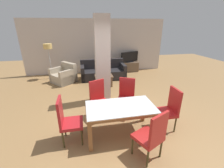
% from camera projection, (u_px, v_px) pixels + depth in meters
% --- Properties ---
extents(ground_plane, '(18.00, 18.00, 0.00)m').
position_uv_depth(ground_plane, '(120.00, 133.00, 3.55)').
color(ground_plane, olive).
extents(back_wall, '(7.20, 0.09, 2.70)m').
position_uv_depth(back_wall, '(96.00, 47.00, 7.74)').
color(back_wall, beige).
rests_on(back_wall, ground_plane).
extents(divider_pillar, '(0.45, 0.36, 2.70)m').
position_uv_depth(divider_pillar, '(102.00, 61.00, 4.66)').
color(divider_pillar, beige).
rests_on(divider_pillar, ground_plane).
extents(dining_table, '(1.53, 0.86, 0.74)m').
position_uv_depth(dining_table, '(121.00, 113.00, 3.34)').
color(dining_table, brown).
rests_on(dining_table, ground_plane).
extents(dining_chair_head_right, '(0.46, 0.46, 1.04)m').
position_uv_depth(dining_chair_head_right, '(169.00, 108.00, 3.56)').
color(dining_chair_head_right, '#B01E1F').
rests_on(dining_chair_head_right, ground_plane).
extents(dining_chair_near_right, '(0.61, 0.61, 1.04)m').
position_uv_depth(dining_chair_near_right, '(152.00, 135.00, 2.70)').
color(dining_chair_near_right, '#AD201E').
rests_on(dining_chair_near_right, ground_plane).
extents(dining_chair_far_left, '(0.61, 0.61, 1.04)m').
position_uv_depth(dining_chair_far_left, '(99.00, 98.00, 4.03)').
color(dining_chair_far_left, '#AD1E1E').
rests_on(dining_chair_far_left, ground_plane).
extents(dining_chair_head_left, '(0.46, 0.46, 1.04)m').
position_uv_depth(dining_chair_head_left, '(67.00, 119.00, 3.14)').
color(dining_chair_head_left, '#AA1D22').
rests_on(dining_chair_head_left, ground_plane).
extents(dining_chair_far_right, '(0.61, 0.61, 1.04)m').
position_uv_depth(dining_chair_far_right, '(126.00, 96.00, 4.19)').
color(dining_chair_far_right, '#A91C1D').
rests_on(dining_chair_far_right, ground_plane).
extents(sofa, '(2.08, 0.89, 0.87)m').
position_uv_depth(sofa, '(103.00, 72.00, 7.15)').
color(sofa, '#252325').
rests_on(sofa, ground_plane).
extents(armchair, '(1.23, 1.23, 0.84)m').
position_uv_depth(armchair, '(64.00, 76.00, 6.65)').
color(armchair, tan).
rests_on(armchair, ground_plane).
extents(coffee_table, '(0.73, 0.50, 0.44)m').
position_uv_depth(coffee_table, '(104.00, 81.00, 6.27)').
color(coffee_table, brown).
rests_on(coffee_table, ground_plane).
extents(bottle, '(0.08, 0.08, 0.28)m').
position_uv_depth(bottle, '(100.00, 73.00, 6.12)').
color(bottle, '#194C23').
rests_on(bottle, coffee_table).
extents(tv_stand, '(0.96, 0.40, 0.52)m').
position_uv_depth(tv_stand, '(129.00, 67.00, 8.20)').
color(tv_stand, brown).
rests_on(tv_stand, ground_plane).
extents(tv_screen, '(1.04, 0.43, 0.56)m').
position_uv_depth(tv_screen, '(130.00, 57.00, 8.01)').
color(tv_screen, black).
rests_on(tv_screen, tv_stand).
extents(floor_lamp, '(0.37, 0.37, 1.62)m').
position_uv_depth(floor_lamp, '(48.00, 49.00, 6.74)').
color(floor_lamp, '#B7B7BC').
rests_on(floor_lamp, ground_plane).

